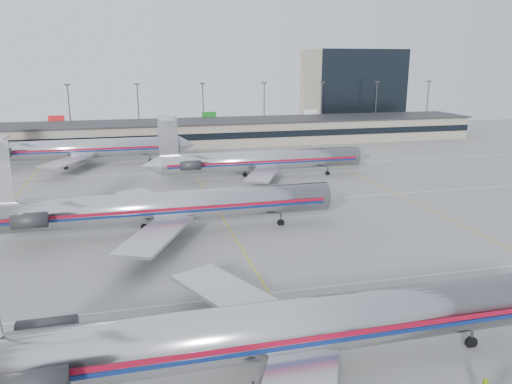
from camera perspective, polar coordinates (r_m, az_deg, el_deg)
name	(u,v)px	position (r m, az deg, el deg)	size (l,w,h in m)	color
ground	(306,352)	(38.85, 5.73, -17.76)	(260.00, 260.00, 0.00)	gray
apron_markings	(269,293)	(47.16, 1.54, -11.50)	(160.00, 0.15, 0.02)	silver
terminal	(177,133)	(130.43, -9.04, 6.63)	(162.00, 17.00, 6.25)	gray
light_mast_row	(171,107)	(143.73, -9.66, 9.50)	(163.60, 0.40, 15.28)	#38383D
distant_building	(352,88)	(175.17, 10.88, 11.61)	(30.00, 20.00, 25.00)	tan
jet_foreground	(275,329)	(34.20, 2.13, -15.38)	(48.18, 28.37, 12.61)	silver
jet_second_row	(161,207)	(62.15, -10.83, -1.65)	(48.08, 28.31, 12.59)	silver
jet_third_row	(258,160)	(91.12, 0.28, 3.64)	(43.67, 26.86, 11.94)	silver
jet_back_row	(77,149)	(108.59, -19.80, 4.68)	(46.79, 28.78, 12.79)	silver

